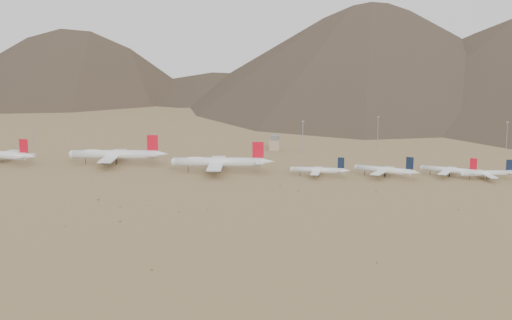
% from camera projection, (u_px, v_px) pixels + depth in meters
% --- Properties ---
extents(ground, '(3000.00, 3000.00, 0.00)m').
position_uv_depth(ground, '(203.00, 179.00, 460.41)').
color(ground, '#9B7C50').
rests_on(ground, ground).
extents(mountain_ridge, '(4400.00, 1000.00, 300.00)m').
position_uv_depth(mountain_ridge, '(317.00, 1.00, 1307.86)').
color(mountain_ridge, brown).
rests_on(mountain_ridge, ground).
extents(widebody_centre, '(71.43, 55.61, 21.32)m').
position_uv_depth(widebody_centre, '(115.00, 154.00, 508.84)').
color(widebody_centre, white).
rests_on(widebody_centre, ground).
extents(widebody_east, '(69.84, 54.35, 20.84)m').
position_uv_depth(widebody_east, '(219.00, 162.00, 480.12)').
color(widebody_east, white).
rests_on(widebody_east, ground).
extents(narrowbody_a, '(39.84, 28.46, 13.14)m').
position_uv_depth(narrowbody_a, '(319.00, 170.00, 466.77)').
color(narrowbody_a, white).
rests_on(narrowbody_a, ground).
extents(narrowbody_b, '(42.91, 32.03, 14.76)m').
position_uv_depth(narrowbody_b, '(385.00, 170.00, 464.01)').
color(narrowbody_b, white).
rests_on(narrowbody_b, ground).
extents(narrowbody_c, '(39.55, 29.49, 13.57)m').
position_uv_depth(narrowbody_c, '(450.00, 170.00, 465.59)').
color(narrowbody_c, white).
rests_on(narrowbody_c, ground).
extents(narrowbody_d, '(37.69, 27.83, 12.71)m').
position_uv_depth(narrowbody_d, '(488.00, 173.00, 457.52)').
color(narrowbody_d, white).
rests_on(narrowbody_d, ground).
extents(control_tower, '(8.00, 8.00, 12.00)m').
position_uv_depth(control_tower, '(275.00, 144.00, 571.16)').
color(control_tower, tan).
rests_on(control_tower, ground).
extents(mast_far_west, '(2.00, 0.60, 25.70)m').
position_uv_depth(mast_far_west, '(32.00, 128.00, 597.79)').
color(mast_far_west, gray).
rests_on(mast_far_west, ground).
extents(mast_west, '(2.00, 0.60, 25.70)m').
position_uv_depth(mast_west, '(149.00, 129.00, 589.30)').
color(mast_west, gray).
rests_on(mast_west, ground).
extents(mast_centre, '(2.00, 0.60, 25.70)m').
position_uv_depth(mast_centre, '(303.00, 135.00, 554.36)').
color(mast_centre, gray).
rests_on(mast_centre, ground).
extents(mast_east, '(2.00, 0.60, 25.70)m').
position_uv_depth(mast_east, '(378.00, 130.00, 583.73)').
color(mast_east, gray).
rests_on(mast_east, ground).
extents(mast_far_east, '(2.00, 0.60, 25.70)m').
position_uv_depth(mast_far_east, '(507.00, 136.00, 548.69)').
color(mast_far_east, gray).
rests_on(mast_far_east, ground).
extents(desert_scrub, '(431.31, 165.96, 0.90)m').
position_uv_depth(desert_scrub, '(145.00, 211.00, 376.11)').
color(desert_scrub, brown).
rests_on(desert_scrub, ground).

